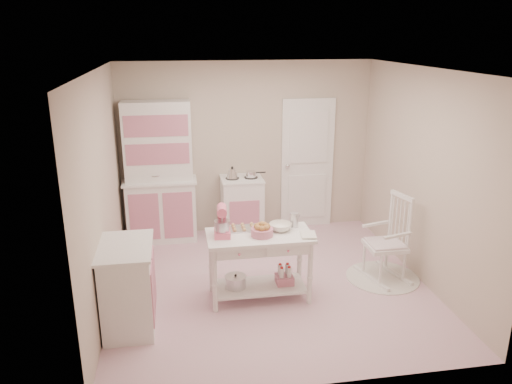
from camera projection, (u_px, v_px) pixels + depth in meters
The scene contains 14 objects.
room_shell at pixel (271, 155), 5.70m from camera, with size 3.84×3.84×2.62m.
door at pixel (307, 164), 7.79m from camera, with size 0.82×0.05×2.04m, color white.
hutch at pixel (159, 173), 7.23m from camera, with size 1.06×0.50×2.08m, color white.
stove at pixel (242, 207), 7.55m from camera, with size 0.62×0.57×0.92m, color white.
base_cabinet at pixel (128, 286), 5.20m from camera, with size 0.54×0.84×0.92m, color white.
lace_rug at pixel (382, 277), 6.36m from camera, with size 0.92×0.92×0.01m, color white.
rocking_chair at pixel (386, 238), 6.19m from camera, with size 0.48×0.72×1.10m, color white.
work_table at pixel (259, 266), 5.78m from camera, with size 1.20×0.60×0.80m, color white.
stand_mixer at pixel (222, 222), 5.55m from camera, with size 0.20×0.28×0.34m, color pink.
cookie_tray at pixel (244, 229), 5.80m from camera, with size 0.34×0.24×0.02m, color silver.
bread_basket at pixel (262, 232), 5.60m from camera, with size 0.25×0.25×0.09m, color #CB758E.
mixing_bowl at pixel (280, 227), 5.76m from camera, with size 0.26×0.26×0.08m, color white.
metal_pitcher at pixel (294, 220), 5.85m from camera, with size 0.10×0.10×0.17m, color silver.
recipe_book at pixel (301, 235), 5.61m from camera, with size 0.17×0.23×0.02m, color white.
Camera 1 is at (-1.08, -5.45, 2.98)m, focal length 35.00 mm.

